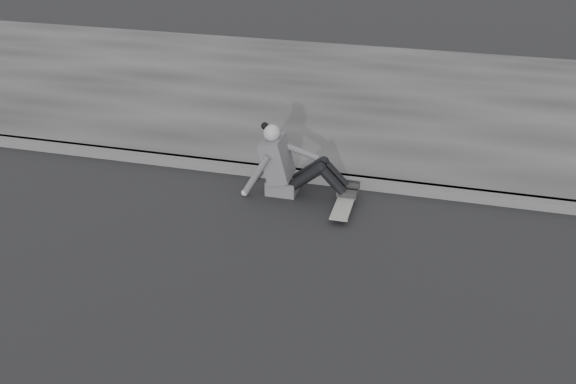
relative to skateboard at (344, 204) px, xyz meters
name	(u,v)px	position (x,y,z in m)	size (l,w,h in m)	color
ground	(543,354)	(2.02, -1.96, -0.07)	(80.00, 80.00, 0.00)	black
curb	(524,201)	(2.02, 0.62, -0.01)	(24.00, 0.16, 0.12)	#4A4A4A
sidewalk	(512,111)	(2.02, 3.64, -0.01)	(24.00, 6.00, 0.12)	#363636
skateboard	(344,204)	(0.00, 0.00, 0.00)	(0.20, 0.78, 0.09)	gray
seated_woman	(288,166)	(-0.73, 0.25, 0.29)	(1.38, 0.46, 0.88)	#48484B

